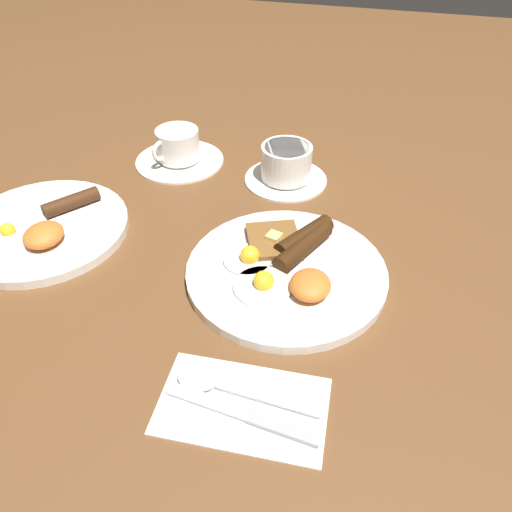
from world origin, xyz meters
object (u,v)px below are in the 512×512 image
teacup_near (286,166)px  spoon (212,383)px  teacup_far (178,150)px  breakfast_plate_far (43,228)px  knife (250,416)px  breakfast_plate_near (287,268)px

teacup_near → spoon: teacup_near is taller
teacup_near → teacup_far: teacup_near is taller
breakfast_plate_far → knife: bearing=-120.0°
teacup_near → spoon: size_ratio=0.88×
teacup_near → spoon: (-0.46, -0.02, -0.02)m
teacup_near → teacup_far: bearing=86.9°
breakfast_plate_near → knife: 0.24m
breakfast_plate_far → teacup_near: teacup_near is taller
breakfast_plate_near → breakfast_plate_far: 0.39m
breakfast_plate_far → teacup_far: size_ratio=1.58×
knife → spoon: (0.03, 0.05, 0.00)m
teacup_near → breakfast_plate_far: bearing=127.3°
knife → spoon: 0.06m
breakfast_plate_near → breakfast_plate_far: same height
breakfast_plate_near → spoon: (-0.21, 0.04, -0.00)m
teacup_near → knife: (-0.49, -0.07, -0.02)m
teacup_far → teacup_near: bearing=-93.1°
breakfast_plate_far → knife: 0.47m
breakfast_plate_far → spoon: breakfast_plate_far is taller
breakfast_plate_near → breakfast_plate_far: (-0.00, 0.39, -0.00)m
breakfast_plate_far → teacup_near: bearing=-52.7°
breakfast_plate_near → spoon: bearing=169.2°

